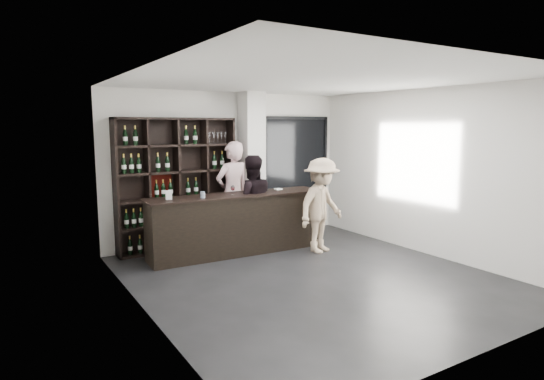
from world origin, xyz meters
TOP-DOWN VIEW (x-y plane):
  - floor at (0.00, 0.00)m, footprint 5.00×5.50m
  - wine_shelf at (-1.15, 2.57)m, footprint 2.20×0.35m
  - structural_column at (0.35, 2.47)m, footprint 0.40×0.40m
  - glass_panel at (1.55, 2.69)m, footprint 1.60×0.08m
  - tasting_counter at (-0.35, 1.75)m, footprint 3.24×0.67m
  - taster_pink at (-0.15, 2.32)m, footprint 0.78×0.57m
  - taster_black at (-0.01, 1.85)m, footprint 0.99×0.86m
  - customer at (0.97, 1.05)m, footprint 1.22×0.90m
  - wine_glass at (-0.45, 1.71)m, footprint 0.10×0.10m
  - spit_cup at (-1.03, 1.67)m, footprint 0.10×0.10m
  - napkin_stack at (0.57, 1.86)m, footprint 0.12×0.12m
  - card_stand at (-1.57, 1.80)m, footprint 0.11×0.07m

SIDE VIEW (x-z plane):
  - floor at x=0.00m, z-range -0.01..0.00m
  - tasting_counter at x=-0.35m, z-range 0.00..1.07m
  - customer at x=0.97m, z-range 0.00..1.69m
  - taster_black at x=-0.01m, z-range 0.00..1.73m
  - taster_pink at x=-0.15m, z-range 0.00..1.97m
  - napkin_stack at x=0.57m, z-range 1.07..1.09m
  - spit_cup at x=-1.03m, z-range 1.07..1.17m
  - card_stand at x=-1.57m, z-range 1.07..1.21m
  - wine_glass at x=-0.45m, z-range 1.07..1.25m
  - wine_shelf at x=-1.15m, z-range 0.00..2.40m
  - glass_panel at x=1.55m, z-range 0.35..2.45m
  - structural_column at x=0.35m, z-range 0.00..2.90m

